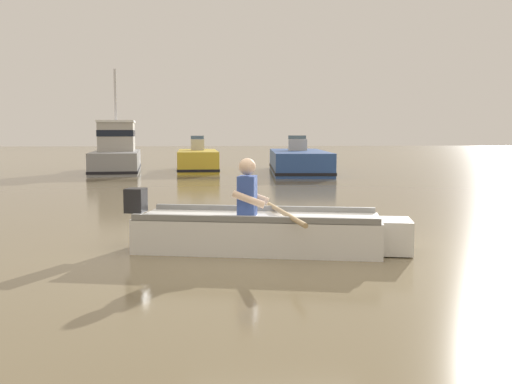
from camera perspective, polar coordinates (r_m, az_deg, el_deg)
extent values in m
plane|color=#7A6B4C|center=(7.63, 2.45, -5.66)|extent=(120.00, 120.00, 0.00)
cube|color=white|center=(7.63, 0.27, -3.99)|extent=(3.27, 1.75, 0.44)
cube|color=white|center=(7.61, 13.34, -4.17)|extent=(0.52, 0.68, 0.42)
cube|color=gray|center=(8.09, 0.73, -1.63)|extent=(2.98, 0.74, 0.08)
cube|color=gray|center=(7.09, -0.26, -2.69)|extent=(2.98, 0.74, 0.08)
cube|color=white|center=(7.61, -0.48, -2.63)|extent=(0.49, 1.05, 0.06)
cylinder|color=black|center=(7.99, -11.57, -3.29)|extent=(0.12, 0.12, 0.54)
cube|color=black|center=(7.95, -11.62, -0.80)|extent=(0.30, 0.33, 0.32)
cube|color=#334C99|center=(7.58, -0.86, -0.38)|extent=(0.29, 0.38, 0.52)
sphere|color=beige|center=(7.55, -0.86, 2.49)|extent=(0.22, 0.22, 0.22)
cylinder|color=beige|center=(7.79, -0.26, -0.36)|extent=(0.43, 0.18, 0.23)
cylinder|color=beige|center=(7.36, -0.72, -0.73)|extent=(0.43, 0.18, 0.23)
cylinder|color=tan|center=(7.40, 2.81, -2.10)|extent=(0.25, 2.00, 0.06)
cube|color=gray|center=(23.26, -13.40, 2.89)|extent=(2.13, 5.43, 0.81)
cube|color=black|center=(23.27, -13.38, 2.24)|extent=(2.17, 5.47, 0.10)
cube|color=#B2ADA3|center=(23.71, -13.38, 5.25)|extent=(1.50, 2.33, 1.10)
cube|color=black|center=(23.71, -13.39, 5.59)|extent=(1.54, 2.36, 0.24)
cube|color=white|center=(23.71, -13.42, 6.68)|extent=(1.58, 2.45, 0.08)
cylinder|color=silver|center=(23.38, -13.49, 7.74)|extent=(0.10, 0.10, 3.14)
cube|color=gold|center=(23.44, -5.69, 3.05)|extent=(1.61, 4.46, 0.82)
cube|color=black|center=(23.45, -5.69, 2.40)|extent=(1.65, 4.50, 0.10)
cube|color=beige|center=(23.75, -5.72, 4.60)|extent=(0.54, 0.51, 0.44)
cube|color=slate|center=(24.00, -5.73, 5.04)|extent=(0.53, 0.05, 0.36)
cube|color=#2D519E|center=(22.43, 4.15, 2.96)|extent=(2.50, 6.45, 0.83)
cube|color=black|center=(22.44, 4.15, 2.27)|extent=(2.55, 6.49, 0.10)
cube|color=beige|center=(22.88, 4.07, 4.60)|extent=(0.74, 0.56, 0.44)
cube|color=slate|center=(23.13, 4.02, 5.06)|extent=(0.70, 0.10, 0.36)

